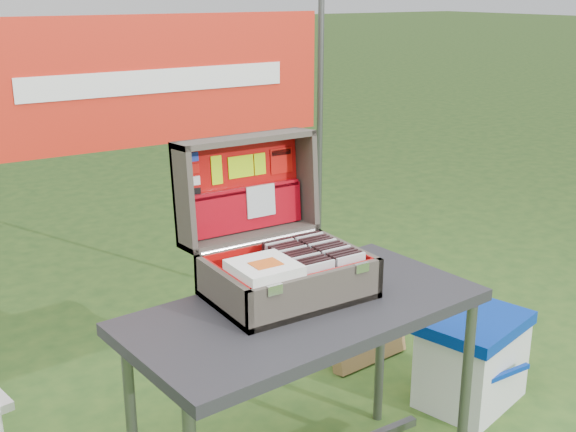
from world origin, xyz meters
TOP-DOWN VIEW (x-y plane):
  - table at (-0.04, -0.09)m, footprint 1.20×0.68m
  - table_top at (-0.04, -0.09)m, footprint 1.20×0.68m
  - table_leg_fr at (0.48, -0.32)m, footprint 0.04×0.04m
  - table_leg_bl at (-0.55, 0.14)m, footprint 0.04×0.04m
  - table_leg_br at (0.48, 0.14)m, footprint 0.04×0.04m
  - suitcase at (-0.04, 0.06)m, footprint 0.50×0.52m
  - suitcase_base_bottom at (-0.04, 0.00)m, footprint 0.50×0.36m
  - suitcase_base_wall_front at (-0.04, -0.17)m, footprint 0.50×0.02m
  - suitcase_base_wall_back at (-0.04, 0.17)m, footprint 0.50×0.02m
  - suitcase_base_wall_left at (-0.28, 0.00)m, footprint 0.02×0.36m
  - suitcase_base_wall_right at (0.20, 0.00)m, footprint 0.02×0.36m
  - suitcase_liner_floor at (-0.04, 0.00)m, footprint 0.46×0.32m
  - suitcase_latch_left at (-0.20, -0.18)m, footprint 0.05×0.01m
  - suitcase_latch_right at (0.12, -0.18)m, footprint 0.05×0.01m
  - suitcase_hinge at (-0.04, 0.18)m, footprint 0.45×0.02m
  - suitcase_lid_back at (-0.04, 0.32)m, footprint 0.50×0.05m
  - suitcase_lid_rim_far at (-0.04, 0.27)m, footprint 0.50×0.13m
  - suitcase_lid_rim_near at (-0.04, 0.25)m, footprint 0.50×0.13m
  - suitcase_lid_rim_left at (-0.28, 0.26)m, footprint 0.02×0.16m
  - suitcase_lid_rim_right at (0.20, 0.26)m, footprint 0.02×0.16m
  - suitcase_lid_liner at (-0.04, 0.30)m, footprint 0.46×0.03m
  - suitcase_liner_wall_front at (-0.04, -0.15)m, footprint 0.46×0.01m
  - suitcase_liner_wall_back at (-0.04, 0.16)m, footprint 0.46×0.01m
  - suitcase_liner_wall_left at (-0.27, 0.00)m, footprint 0.01×0.32m
  - suitcase_liner_wall_right at (0.19, 0.00)m, footprint 0.01×0.32m
  - suitcase_lid_pocket at (-0.04, 0.28)m, footprint 0.44×0.04m
  - suitcase_pocket_edge at (-0.04, 0.28)m, footprint 0.43×0.02m
  - suitcase_pocket_cd at (0.01, 0.26)m, footprint 0.11×0.02m
  - lid_sticker_cc_a at (-0.22, 0.31)m, footprint 0.05×0.01m
  - lid_sticker_cc_b at (-0.22, 0.30)m, footprint 0.05×0.01m
  - lid_sticker_cc_c at (-0.22, 0.30)m, footprint 0.05×0.01m
  - lid_sticker_cc_d at (-0.22, 0.30)m, footprint 0.05×0.01m
  - lid_card_neon_tall at (-0.13, 0.30)m, footprint 0.04×0.01m
  - lid_card_neon_main at (-0.04, 0.30)m, footprint 0.10×0.01m
  - lid_card_neon_small at (0.04, 0.30)m, footprint 0.04×0.01m
  - lid_sticker_band at (0.12, 0.30)m, footprint 0.09×0.01m
  - lid_sticker_band_bar at (0.12, 0.31)m, footprint 0.08×0.00m
  - cd_left_0 at (-0.01, -0.13)m, footprint 0.11×0.01m
  - cd_left_1 at (-0.01, -0.11)m, footprint 0.11×0.01m
  - cd_left_2 at (-0.01, -0.09)m, footprint 0.11×0.01m
  - cd_left_3 at (-0.01, -0.07)m, footprint 0.11×0.01m
  - cd_left_4 at (-0.01, -0.05)m, footprint 0.11×0.01m
  - cd_left_5 at (-0.01, -0.03)m, footprint 0.11×0.01m
  - cd_left_6 at (-0.01, -0.01)m, footprint 0.11×0.01m
  - cd_left_7 at (-0.01, 0.01)m, footprint 0.11×0.01m
  - cd_left_8 at (-0.01, 0.03)m, footprint 0.11×0.01m
  - cd_left_9 at (-0.01, 0.04)m, footprint 0.11×0.01m
  - cd_left_10 at (-0.01, 0.06)m, footprint 0.11×0.01m
  - cd_left_11 at (-0.01, 0.08)m, footprint 0.11×0.01m
  - cd_left_12 at (-0.01, 0.10)m, footprint 0.11×0.01m
  - cd_left_13 at (-0.01, 0.12)m, footprint 0.11×0.01m
  - cd_right_0 at (0.11, -0.13)m, footprint 0.11×0.01m
  - cd_right_1 at (0.11, -0.11)m, footprint 0.11×0.01m
  - cd_right_2 at (0.11, -0.09)m, footprint 0.11×0.01m
  - cd_right_3 at (0.11, -0.07)m, footprint 0.11×0.01m
  - cd_right_4 at (0.11, -0.05)m, footprint 0.11×0.01m
  - cd_right_5 at (0.11, -0.03)m, footprint 0.11×0.01m
  - cd_right_6 at (0.11, -0.01)m, footprint 0.11×0.01m
  - cd_right_7 at (0.11, 0.01)m, footprint 0.11×0.01m
  - cd_right_8 at (0.11, 0.03)m, footprint 0.11×0.01m
  - cd_right_9 at (0.11, 0.04)m, footprint 0.11×0.01m
  - cd_right_10 at (0.11, 0.06)m, footprint 0.11×0.01m
  - cd_right_11 at (0.11, 0.08)m, footprint 0.11×0.01m
  - cd_right_12 at (0.11, 0.10)m, footprint 0.11×0.01m
  - cd_right_13 at (0.11, 0.12)m, footprint 0.11×0.01m
  - songbook_0 at (-0.17, -0.06)m, footprint 0.19×0.19m
  - songbook_1 at (-0.17, -0.06)m, footprint 0.19×0.19m
  - songbook_2 at (-0.17, -0.06)m, footprint 0.19×0.19m
  - songbook_3 at (-0.17, -0.06)m, footprint 0.19×0.19m
  - songbook_4 at (-0.17, -0.06)m, footprint 0.19×0.19m
  - songbook_5 at (-0.17, -0.06)m, footprint 0.19×0.19m
  - songbook_graphic at (-0.17, -0.07)m, footprint 0.09×0.07m
  - cooler at (0.89, 0.03)m, footprint 0.52×0.44m
  - cooler_body at (0.89, 0.03)m, footprint 0.49×0.42m
  - cooler_lid at (0.89, 0.03)m, footprint 0.52×0.44m
  - cooler_handle at (0.89, -0.15)m, footprint 0.26×0.02m
  - cardboard_box at (0.74, 0.56)m, footprint 0.43×0.19m
  - banner_post_right at (0.85, 1.10)m, footprint 0.03×0.03m
  - banner at (0.00, 1.09)m, footprint 1.60×0.02m
  - banner_text at (0.00, 1.08)m, footprint 1.20×0.00m

SIDE VIEW (x-z plane):
  - cooler_body at x=0.89m, z-range 0.00..0.34m
  - cooler at x=0.89m, z-range 0.00..0.39m
  - cooler_handle at x=0.89m, z-range 0.20..0.22m
  - cardboard_box at x=0.74m, z-range 0.00..0.44m
  - table_leg_fr at x=0.48m, z-range 0.00..0.68m
  - table_leg_bl at x=-0.55m, z-range 0.00..0.68m
  - table_leg_br at x=0.48m, z-range 0.00..0.68m
  - table at x=-0.04m, z-range 0.00..0.72m
  - cooler_lid at x=0.89m, z-range 0.34..0.39m
  - table_top at x=-0.04m, z-range 0.68..0.72m
  - suitcase_base_bottom at x=-0.04m, z-range 0.72..0.74m
  - suitcase_liner_floor at x=-0.04m, z-range 0.74..0.74m
  - suitcase_base_wall_front at x=-0.04m, z-range 0.72..0.85m
  - suitcase_base_wall_back at x=-0.04m, z-range 0.72..0.85m
  - suitcase_base_wall_left at x=-0.28m, z-range 0.72..0.85m
  - suitcase_base_wall_right at x=0.20m, z-range 0.72..0.85m
  - suitcase_liner_wall_front at x=-0.04m, z-range 0.74..0.85m
  - suitcase_liner_wall_back at x=-0.04m, z-range 0.74..0.85m
  - suitcase_liner_wall_left at x=-0.27m, z-range 0.74..0.85m
  - suitcase_liner_wall_right at x=0.19m, z-range 0.74..0.85m
  - cd_left_0 at x=-0.01m, z-range 0.74..0.87m
  - cd_left_1 at x=-0.01m, z-range 0.74..0.87m
  - cd_left_2 at x=-0.01m, z-range 0.74..0.87m
  - cd_left_3 at x=-0.01m, z-range 0.74..0.87m
  - cd_left_4 at x=-0.01m, z-range 0.74..0.87m
  - cd_left_5 at x=-0.01m, z-range 0.74..0.87m
  - cd_left_6 at x=-0.01m, z-range 0.74..0.87m
  - cd_left_7 at x=-0.01m, z-range 0.74..0.87m
  - cd_left_8 at x=-0.01m, z-range 0.74..0.87m
  - cd_left_9 at x=-0.01m, z-range 0.74..0.87m
  - cd_left_10 at x=-0.01m, z-range 0.74..0.87m
  - cd_left_11 at x=-0.01m, z-range 0.74..0.87m
  - cd_left_12 at x=-0.01m, z-range 0.74..0.87m
  - cd_left_13 at x=-0.01m, z-range 0.74..0.87m
  - cd_right_0 at x=0.11m, z-range 0.74..0.87m
  - cd_right_1 at x=0.11m, z-range 0.74..0.87m
  - cd_right_2 at x=0.11m, z-range 0.74..0.87m
  - cd_right_3 at x=0.11m, z-range 0.74..0.87m
  - cd_right_4 at x=0.11m, z-range 0.74..0.87m
  - cd_right_5 at x=0.11m, z-range 0.74..0.87m
  - cd_right_6 at x=0.11m, z-range 0.74..0.87m
  - cd_right_7 at x=0.11m, z-range 0.74..0.87m
  - cd_right_8 at x=0.11m, z-range 0.74..0.87m
  - cd_right_9 at x=0.11m, z-range 0.74..0.87m
  - cd_right_10 at x=0.11m, z-range 0.74..0.87m
  - cd_right_11 at x=0.11m, z-range 0.74..0.87m
  - cd_right_12 at x=0.11m, z-range 0.74..0.87m
  - cd_right_13 at x=0.11m, z-range 0.74..0.87m
  - suitcase_latch_left at x=-0.20m, z-range 0.83..0.86m
  - suitcase_latch_right at x=0.12m, z-range 0.83..0.86m
  - banner_post_right at x=0.85m, z-range 0.00..1.70m
  - suitcase_hinge at x=-0.04m, z-range 0.84..0.86m
  - songbook_0 at x=-0.17m, z-range 0.85..0.86m
  - suitcase_lid_rim_near at x=-0.04m, z-range 0.84..0.87m
  - songbook_1 at x=-0.17m, z-range 0.86..0.86m
  - songbook_2 at x=-0.17m, z-range 0.86..0.87m
  - songbook_3 at x=-0.17m, z-range 0.87..0.87m
  - songbook_4 at x=-0.17m, z-range 0.87..0.88m
  - songbook_5 at x=-0.17m, z-range 0.88..0.88m
  - songbook_graphic at x=-0.17m, z-range 0.88..0.88m
  - suitcase_lid_pocket at x=-0.04m, z-range 0.87..1.01m
  - suitcase at x=-0.04m, z-range 0.72..1.20m
  - suitcase_pocket_cd at x=0.01m, z-range 0.91..1.02m
  - suitcase_pocket_edge at x=-0.04m, z-range 1.00..1.02m
  - suitcase_lid_back at x=-0.04m, z-range 0.84..1.20m
  - suitcase_lid_liner at x=-0.04m, z-range 0.86..1.18m
  - suitcase_lid_rim_left at x=-0.28m, z-range 0.84..1.21m
  - suitcase_lid_rim_right at x=0.20m, z-range 0.84..1.21m
  - lid_sticker_cc_d at x=-0.22m, z-range 1.01..1.04m
  - lid_sticker_cc_c at x=-0.22m, z-range 1.05..1.08m
  - lid_card_neon_tall at x=-0.13m, z-range 1.04..1.14m
  - lid_card_neon_main at x=-0.04m, z-range 1.05..1.13m
  - lid_card_neon_small at x=0.04m, z-range 1.05..1.13m
  - lid_sticker_band at x=0.12m, z-range 1.05..1.13m
  - lid_sticker_cc_b at x=-0.22m, z-range 1.09..1.12m
  - lid_sticker_band_bar at x=0.12m, z-range 1.11..1.13m
  - lid_sticker_cc_a at x=-0.22m, z-range 1.13..1.16m
  - suitcase_lid_rim_far at x=-0.04m, z-range 1.18..1.21m
  - banner at x=0.00m, z-range 1.02..1.58m
  - banner_text at x=0.00m, z-range 1.25..1.35m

